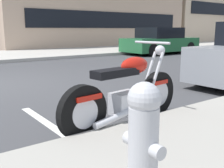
# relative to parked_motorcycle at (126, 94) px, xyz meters

# --- Properties ---
(sidewalk_far_curb) EXTENTS (120.00, 5.00, 0.14)m
(sidewalk_far_curb) POSITION_rel_parked_motorcycle_xyz_m (11.14, 10.68, -0.37)
(sidewalk_far_curb) COLOR #ADA89E
(sidewalk_far_curb) RESTS_ON ground
(parking_stall_stripe) EXTENTS (0.12, 2.20, 0.01)m
(parking_stall_stripe) POSITION_rel_parked_motorcycle_xyz_m (-0.86, 0.51, -0.43)
(parking_stall_stripe) COLOR silver
(parking_stall_stripe) RESTS_ON ground
(parked_motorcycle) EXTENTS (2.11, 0.63, 1.13)m
(parked_motorcycle) POSITION_rel_parked_motorcycle_xyz_m (0.00, 0.00, 0.00)
(parked_motorcycle) COLOR black
(parked_motorcycle) RESTS_ON ground
(car_opposite_curb) EXTENTS (4.41, 1.88, 1.40)m
(car_opposite_curb) POSITION_rel_parked_motorcycle_xyz_m (8.59, 7.54, 0.21)
(car_opposite_curb) COLOR #236638
(car_opposite_curb) RESTS_ON ground
(fire_hydrant) EXTENTS (0.24, 0.36, 0.81)m
(fire_hydrant) POSITION_rel_parked_motorcycle_xyz_m (-1.01, -1.42, 0.13)
(fire_hydrant) COLOR #B7B7BC
(fire_hydrant) RESTS_ON sidewalk_near_curb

